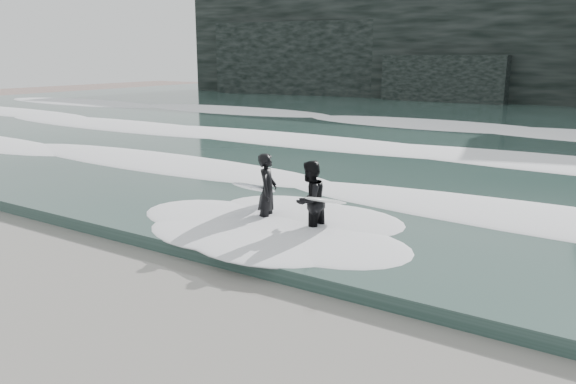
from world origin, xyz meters
name	(u,v)px	position (x,y,z in m)	size (l,w,h in m)	color
ground	(94,332)	(0.00, 0.00, 0.00)	(120.00, 120.00, 0.00)	#846358
sea	(513,125)	(0.00, 29.00, 0.15)	(90.00, 52.00, 0.30)	#2B433D
headland	(565,42)	(0.00, 46.00, 5.00)	(70.00, 9.00, 10.00)	black
foam_near	(360,189)	(0.00, 9.00, 0.40)	(60.00, 3.20, 0.20)	white
foam_mid	(440,152)	(0.00, 16.00, 0.42)	(60.00, 4.00, 0.24)	white
foam_far	(497,127)	(0.00, 25.00, 0.45)	(60.00, 4.80, 0.30)	white
surfer_left	(264,191)	(-0.84, 5.61, 0.92)	(1.29, 2.34, 1.82)	black
surfer_right	(311,201)	(0.53, 5.46, 0.90)	(1.08, 1.86, 1.79)	black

